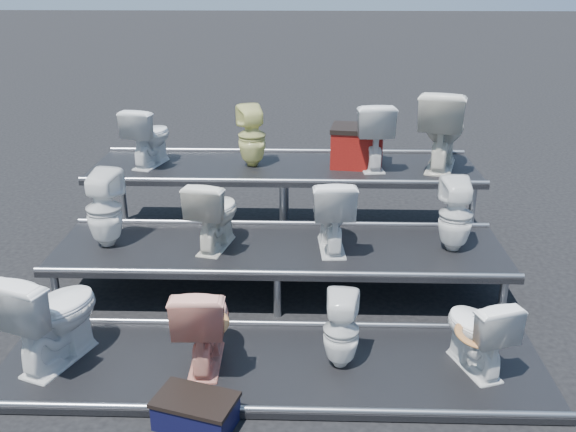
{
  "coord_description": "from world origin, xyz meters",
  "views": [
    {
      "loc": [
        0.25,
        -5.49,
        2.94
      ],
      "look_at": [
        0.08,
        0.1,
        0.73
      ],
      "focal_mm": 40.0,
      "sensor_mm": 36.0,
      "label": 1
    }
  ],
  "objects_px": {
    "toilet_7": "(456,215)",
    "toilet_2": "(341,330)",
    "toilet_9": "(252,136)",
    "toilet_11": "(443,129)",
    "toilet_5": "(214,213)",
    "toilet_0": "(53,314)",
    "step_stool": "(196,413)",
    "toilet_1": "(203,322)",
    "toilet_3": "(477,331)",
    "toilet_6": "(332,213)",
    "toilet_8": "(149,136)",
    "red_crate": "(357,148)",
    "toilet_4": "(104,209)",
    "toilet_10": "(371,134)"
  },
  "relations": [
    {
      "from": "toilet_7",
      "to": "toilet_2",
      "type": "bearing_deg",
      "value": 47.16
    },
    {
      "from": "toilet_9",
      "to": "toilet_11",
      "type": "height_order",
      "value": "toilet_11"
    },
    {
      "from": "toilet_5",
      "to": "toilet_9",
      "type": "distance_m",
      "value": 1.38
    },
    {
      "from": "toilet_0",
      "to": "step_stool",
      "type": "relative_size",
      "value": 1.54
    },
    {
      "from": "toilet_1",
      "to": "toilet_11",
      "type": "distance_m",
      "value": 3.53
    },
    {
      "from": "toilet_3",
      "to": "toilet_6",
      "type": "xyz_separation_m",
      "value": [
        -1.06,
        1.3,
        0.43
      ]
    },
    {
      "from": "toilet_8",
      "to": "toilet_9",
      "type": "xyz_separation_m",
      "value": [
        1.13,
        0.0,
        0.01
      ]
    },
    {
      "from": "toilet_5",
      "to": "red_crate",
      "type": "xyz_separation_m",
      "value": [
        1.4,
        1.33,
        0.26
      ]
    },
    {
      "from": "toilet_5",
      "to": "toilet_9",
      "type": "xyz_separation_m",
      "value": [
        0.25,
        1.3,
        0.4
      ]
    },
    {
      "from": "toilet_1",
      "to": "toilet_6",
      "type": "xyz_separation_m",
      "value": [
        1.0,
        1.3,
        0.39
      ]
    },
    {
      "from": "toilet_2",
      "to": "toilet_3",
      "type": "bearing_deg",
      "value": -173.63
    },
    {
      "from": "toilet_7",
      "to": "red_crate",
      "type": "distance_m",
      "value": 1.58
    },
    {
      "from": "toilet_8",
      "to": "toilet_0",
      "type": "bearing_deg",
      "value": 101.6
    },
    {
      "from": "toilet_6",
      "to": "toilet_9",
      "type": "height_order",
      "value": "toilet_9"
    },
    {
      "from": "toilet_3",
      "to": "toilet_8",
      "type": "distance_m",
      "value": 4.07
    },
    {
      "from": "toilet_8",
      "to": "toilet_9",
      "type": "bearing_deg",
      "value": -164.51
    },
    {
      "from": "toilet_2",
      "to": "toilet_9",
      "type": "bearing_deg",
      "value": -65.02
    },
    {
      "from": "toilet_0",
      "to": "toilet_4",
      "type": "bearing_deg",
      "value": -70.49
    },
    {
      "from": "toilet_1",
      "to": "toilet_10",
      "type": "bearing_deg",
      "value": -120.31
    },
    {
      "from": "toilet_3",
      "to": "toilet_9",
      "type": "relative_size",
      "value": 0.96
    },
    {
      "from": "toilet_11",
      "to": "toilet_1",
      "type": "bearing_deg",
      "value": 65.82
    },
    {
      "from": "toilet_4",
      "to": "toilet_11",
      "type": "xyz_separation_m",
      "value": [
        3.33,
        1.3,
        0.47
      ]
    },
    {
      "from": "toilet_6",
      "to": "toilet_10",
      "type": "relative_size",
      "value": 0.97
    },
    {
      "from": "toilet_3",
      "to": "red_crate",
      "type": "distance_m",
      "value": 2.81
    },
    {
      "from": "toilet_5",
      "to": "toilet_7",
      "type": "relative_size",
      "value": 0.98
    },
    {
      "from": "toilet_4",
      "to": "toilet_10",
      "type": "height_order",
      "value": "toilet_10"
    },
    {
      "from": "toilet_3",
      "to": "toilet_5",
      "type": "height_order",
      "value": "toilet_5"
    },
    {
      "from": "toilet_7",
      "to": "red_crate",
      "type": "xyz_separation_m",
      "value": [
        -0.82,
        1.33,
        0.25
      ]
    },
    {
      "from": "toilet_9",
      "to": "step_stool",
      "type": "bearing_deg",
      "value": 67.36
    },
    {
      "from": "toilet_7",
      "to": "toilet_6",
      "type": "bearing_deg",
      "value": -2.79
    },
    {
      "from": "toilet_7",
      "to": "step_stool",
      "type": "xyz_separation_m",
      "value": [
        -2.1,
        -1.95,
        -0.71
      ]
    },
    {
      "from": "toilet_0",
      "to": "toilet_8",
      "type": "xyz_separation_m",
      "value": [
        0.18,
        2.6,
        0.72
      ]
    },
    {
      "from": "toilet_3",
      "to": "toilet_4",
      "type": "distance_m",
      "value": 3.45
    },
    {
      "from": "toilet_1",
      "to": "toilet_3",
      "type": "relative_size",
      "value": 1.12
    },
    {
      "from": "toilet_6",
      "to": "toilet_8",
      "type": "xyz_separation_m",
      "value": [
        -1.97,
        1.3,
        0.37
      ]
    },
    {
      "from": "toilet_0",
      "to": "toilet_9",
      "type": "relative_size",
      "value": 1.21
    },
    {
      "from": "toilet_5",
      "to": "toilet_11",
      "type": "bearing_deg",
      "value": -137.9
    },
    {
      "from": "toilet_2",
      "to": "toilet_11",
      "type": "height_order",
      "value": "toilet_11"
    },
    {
      "from": "red_crate",
      "to": "step_stool",
      "type": "height_order",
      "value": "red_crate"
    },
    {
      "from": "toilet_6",
      "to": "toilet_9",
      "type": "distance_m",
      "value": 1.59
    },
    {
      "from": "toilet_5",
      "to": "toilet_11",
      "type": "xyz_separation_m",
      "value": [
        2.3,
        1.3,
        0.49
      ]
    },
    {
      "from": "red_crate",
      "to": "step_stool",
      "type": "relative_size",
      "value": 1.04
    },
    {
      "from": "toilet_6",
      "to": "toilet_11",
      "type": "height_order",
      "value": "toilet_11"
    },
    {
      "from": "toilet_2",
      "to": "red_crate",
      "type": "xyz_separation_m",
      "value": [
        0.28,
        2.63,
        0.69
      ]
    },
    {
      "from": "toilet_4",
      "to": "toilet_7",
      "type": "bearing_deg",
      "value": -168.33
    },
    {
      "from": "toilet_0",
      "to": "toilet_8",
      "type": "relative_size",
      "value": 1.24
    },
    {
      "from": "toilet_7",
      "to": "toilet_3",
      "type": "bearing_deg",
      "value": 83.78
    },
    {
      "from": "toilet_6",
      "to": "toilet_0",
      "type": "bearing_deg",
      "value": 27.42
    },
    {
      "from": "toilet_7",
      "to": "red_crate",
      "type": "bearing_deg",
      "value": -61.24
    },
    {
      "from": "toilet_5",
      "to": "toilet_4",
      "type": "bearing_deg",
      "value": 12.67
    }
  ]
}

